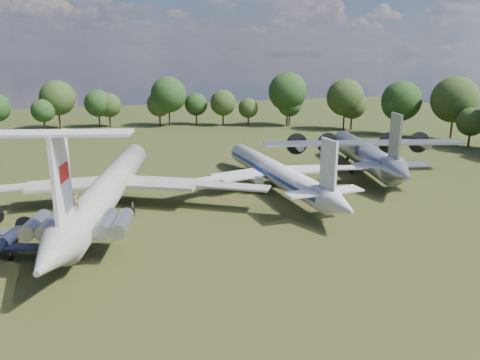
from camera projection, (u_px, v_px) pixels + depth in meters
name	position (u px, v px, depth m)	size (l,w,h in m)	color
ground	(143.00, 215.00, 65.15)	(300.00, 300.00, 0.00)	#1C3712
il62_airliner	(110.00, 192.00, 65.73)	(45.09, 58.61, 5.75)	beige
tu104_jet	(275.00, 176.00, 76.42)	(35.51, 47.34, 4.73)	silver
an12_transport	(364.00, 157.00, 88.43)	(37.77, 42.22, 5.56)	#9A9CA2
person_on_il62	(75.00, 201.00, 49.21)	(0.71, 0.46, 1.94)	#996B4E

